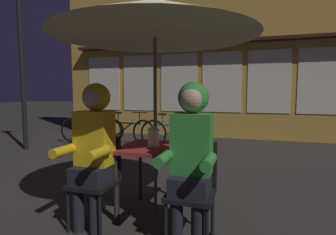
% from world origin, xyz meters
% --- Properties ---
extents(ground_plane, '(60.00, 60.00, 0.00)m').
position_xyz_m(ground_plane, '(0.00, 0.00, 0.00)').
color(ground_plane, '#2D2B28').
extents(cafe_table, '(0.72, 0.72, 0.74)m').
position_xyz_m(cafe_table, '(0.00, 0.00, 0.64)').
color(cafe_table, maroon).
rests_on(cafe_table, ground_plane).
extents(patio_umbrella, '(2.10, 2.10, 2.31)m').
position_xyz_m(patio_umbrella, '(0.00, 0.00, 2.06)').
color(patio_umbrella, '#4C4C51').
rests_on(patio_umbrella, ground_plane).
extents(lantern, '(0.11, 0.11, 0.23)m').
position_xyz_m(lantern, '(-0.01, -0.03, 0.86)').
color(lantern, white).
rests_on(lantern, cafe_table).
extents(chair_left, '(0.40, 0.40, 0.87)m').
position_xyz_m(chair_left, '(-0.48, -0.37, 0.49)').
color(chair_left, black).
rests_on(chair_left, ground_plane).
extents(chair_right, '(0.40, 0.40, 0.87)m').
position_xyz_m(chair_right, '(0.48, -0.37, 0.49)').
color(chair_right, black).
rests_on(chair_right, ground_plane).
extents(person_left_hooded, '(0.45, 0.56, 1.40)m').
position_xyz_m(person_left_hooded, '(-0.48, -0.43, 0.85)').
color(person_left_hooded, black).
rests_on(person_left_hooded, ground_plane).
extents(person_right_hooded, '(0.45, 0.56, 1.40)m').
position_xyz_m(person_right_hooded, '(0.48, -0.43, 0.85)').
color(person_right_hooded, black).
rests_on(person_right_hooded, ground_plane).
extents(shopfront_building, '(10.00, 0.93, 6.20)m').
position_xyz_m(shopfront_building, '(0.14, 5.39, 3.09)').
color(shopfront_building, gold).
rests_on(shopfront_building, ground_plane).
extents(street_lamp, '(0.32, 0.32, 3.88)m').
position_xyz_m(street_lamp, '(-3.97, 2.17, 2.71)').
color(street_lamp, black).
rests_on(street_lamp, ground_plane).
extents(bicycle_nearest, '(1.65, 0.40, 0.84)m').
position_xyz_m(bicycle_nearest, '(-2.96, 3.30, 0.35)').
color(bicycle_nearest, black).
rests_on(bicycle_nearest, ground_plane).
extents(bicycle_second, '(1.65, 0.41, 0.84)m').
position_xyz_m(bicycle_second, '(-2.00, 3.40, 0.35)').
color(bicycle_second, black).
rests_on(bicycle_second, ground_plane).
extents(bicycle_third, '(1.68, 0.13, 0.84)m').
position_xyz_m(bicycle_third, '(-0.76, 3.36, 0.35)').
color(bicycle_third, black).
rests_on(bicycle_third, ground_plane).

